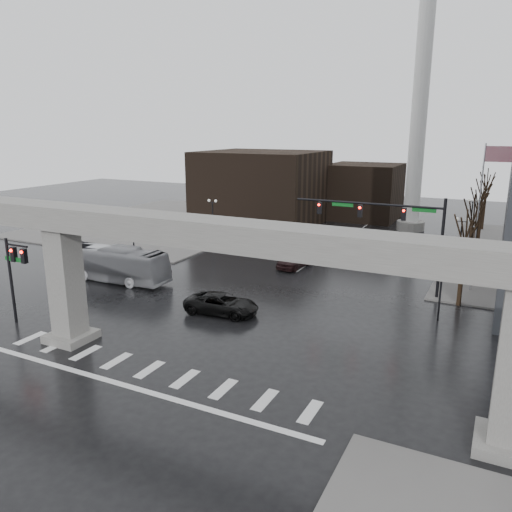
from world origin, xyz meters
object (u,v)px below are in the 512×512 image
object	(u,v)px
signal_mast_arm	(393,222)
far_car	(295,259)
pickup_truck	(222,304)
city_bus	(111,263)

from	to	relation	value
signal_mast_arm	far_car	bearing A→B (deg)	160.29
pickup_truck	far_car	size ratio (longest dim) A/B	1.13
pickup_truck	city_bus	xyz separation A→B (m)	(-12.90, 2.75, 0.80)
signal_mast_arm	city_bus	distance (m)	24.32
city_bus	far_car	bearing A→B (deg)	-50.18
signal_mast_arm	far_car	xyz separation A→B (m)	(-9.72, 3.48, -5.01)
signal_mast_arm	pickup_truck	world-z (taller)	signal_mast_arm
signal_mast_arm	city_bus	size ratio (longest dim) A/B	1.09
pickup_truck	far_car	distance (m)	13.96
pickup_truck	city_bus	bearing A→B (deg)	72.55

